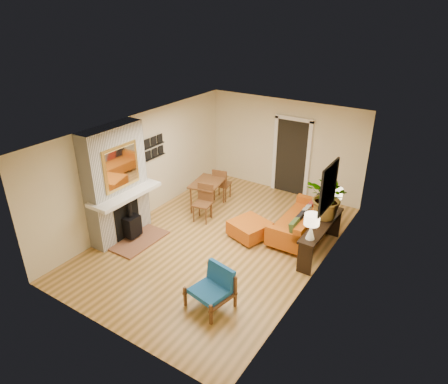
{
  "coord_description": "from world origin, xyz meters",
  "views": [
    {
      "loc": [
        4.25,
        -6.39,
        4.94
      ],
      "look_at": [
        0.0,
        0.2,
        1.15
      ],
      "focal_mm": 32.0,
      "sensor_mm": 36.0,
      "label": 1
    }
  ],
  "objects_px": {
    "lamp_far": "(335,197)",
    "houseplant": "(329,197)",
    "blue_chair": "(214,285)",
    "lamp_near": "(311,224)",
    "sofa": "(302,222)",
    "ottoman": "(250,228)",
    "dining_table": "(210,188)",
    "console_table": "(321,230)"
  },
  "relations": [
    {
      "from": "lamp_far",
      "to": "houseplant",
      "type": "distance_m",
      "value": 0.44
    },
    {
      "from": "blue_chair",
      "to": "lamp_near",
      "type": "height_order",
      "value": "lamp_near"
    },
    {
      "from": "lamp_near",
      "to": "lamp_far",
      "type": "distance_m",
      "value": 1.38
    },
    {
      "from": "sofa",
      "to": "ottoman",
      "type": "relative_size",
      "value": 1.98
    },
    {
      "from": "blue_chair",
      "to": "dining_table",
      "type": "height_order",
      "value": "dining_table"
    },
    {
      "from": "sofa",
      "to": "console_table",
      "type": "distance_m",
      "value": 0.82
    },
    {
      "from": "blue_chair",
      "to": "dining_table",
      "type": "distance_m",
      "value": 3.64
    },
    {
      "from": "ottoman",
      "to": "houseplant",
      "type": "distance_m",
      "value": 1.93
    },
    {
      "from": "console_table",
      "to": "lamp_near",
      "type": "height_order",
      "value": "lamp_near"
    },
    {
      "from": "dining_table",
      "to": "console_table",
      "type": "height_order",
      "value": "dining_table"
    },
    {
      "from": "ottoman",
      "to": "sofa",
      "type": "bearing_deg",
      "value": 37.46
    },
    {
      "from": "console_table",
      "to": "lamp_near",
      "type": "bearing_deg",
      "value": -90.0
    },
    {
      "from": "blue_chair",
      "to": "lamp_near",
      "type": "xyz_separation_m",
      "value": [
        1.01,
        1.86,
        0.67
      ]
    },
    {
      "from": "lamp_far",
      "to": "houseplant",
      "type": "relative_size",
      "value": 0.55
    },
    {
      "from": "lamp_near",
      "to": "console_table",
      "type": "bearing_deg",
      "value": 90.0
    },
    {
      "from": "ottoman",
      "to": "console_table",
      "type": "distance_m",
      "value": 1.64
    },
    {
      "from": "sofa",
      "to": "houseplant",
      "type": "relative_size",
      "value": 1.95
    },
    {
      "from": "console_table",
      "to": "lamp_near",
      "type": "relative_size",
      "value": 3.43
    },
    {
      "from": "ottoman",
      "to": "dining_table",
      "type": "height_order",
      "value": "dining_table"
    },
    {
      "from": "lamp_far",
      "to": "ottoman",
      "type": "bearing_deg",
      "value": -148.92
    },
    {
      "from": "console_table",
      "to": "houseplant",
      "type": "distance_m",
      "value": 0.7
    },
    {
      "from": "console_table",
      "to": "dining_table",
      "type": "bearing_deg",
      "value": 172.43
    },
    {
      "from": "houseplant",
      "to": "ottoman",
      "type": "bearing_deg",
      "value": -161.0
    },
    {
      "from": "blue_chair",
      "to": "houseplant",
      "type": "height_order",
      "value": "houseplant"
    },
    {
      "from": "lamp_far",
      "to": "blue_chair",
      "type": "bearing_deg",
      "value": -107.33
    },
    {
      "from": "sofa",
      "to": "lamp_far",
      "type": "relative_size",
      "value": 3.58
    },
    {
      "from": "sofa",
      "to": "lamp_far",
      "type": "bearing_deg",
      "value": 19.11
    },
    {
      "from": "lamp_near",
      "to": "lamp_far",
      "type": "bearing_deg",
      "value": 90.0
    },
    {
      "from": "sofa",
      "to": "lamp_far",
      "type": "height_order",
      "value": "lamp_far"
    },
    {
      "from": "sofa",
      "to": "houseplant",
      "type": "distance_m",
      "value": 1.09
    },
    {
      "from": "blue_chair",
      "to": "lamp_far",
      "type": "distance_m",
      "value": 3.46
    },
    {
      "from": "sofa",
      "to": "lamp_far",
      "type": "distance_m",
      "value": 0.98
    },
    {
      "from": "sofa",
      "to": "console_table",
      "type": "height_order",
      "value": "sofa"
    },
    {
      "from": "blue_chair",
      "to": "dining_table",
      "type": "xyz_separation_m",
      "value": [
        -2.12,
        2.96,
        0.2
      ]
    },
    {
      "from": "ottoman",
      "to": "dining_table",
      "type": "bearing_deg",
      "value": 156.63
    },
    {
      "from": "console_table",
      "to": "lamp_far",
      "type": "relative_size",
      "value": 3.43
    },
    {
      "from": "blue_chair",
      "to": "lamp_near",
      "type": "bearing_deg",
      "value": 61.52
    },
    {
      "from": "ottoman",
      "to": "dining_table",
      "type": "relative_size",
      "value": 0.56
    },
    {
      "from": "sofa",
      "to": "dining_table",
      "type": "bearing_deg",
      "value": -178.44
    },
    {
      "from": "blue_chair",
      "to": "houseplant",
      "type": "relative_size",
      "value": 0.83
    },
    {
      "from": "sofa",
      "to": "lamp_near",
      "type": "distance_m",
      "value": 1.5
    },
    {
      "from": "sofa",
      "to": "ottoman",
      "type": "distance_m",
      "value": 1.22
    }
  ]
}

